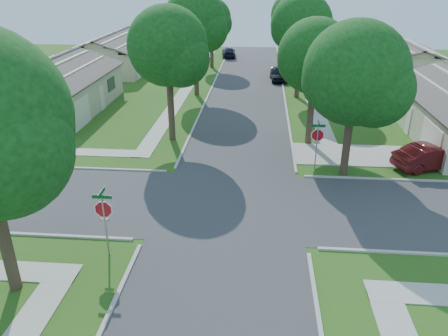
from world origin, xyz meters
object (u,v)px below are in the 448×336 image
Objects in this scene: tree_e_near at (316,60)px; tree_w_far at (212,20)px; tree_e_mid at (302,27)px; tree_w_mid at (196,24)px; tree_w_near at (169,50)px; house_nw_far at (115,56)px; tree_ne_corner at (356,78)px; car_driveway at (430,156)px; car_curb_east at (279,74)px; house_nw_near at (52,93)px; stop_sign_sw at (104,212)px; tree_e_far at (293,16)px; car_curb_west at (229,52)px; stop_sign_ne at (317,137)px; house_ne_far at (399,66)px.

tree_w_far is (-9.40, 25.00, -0.14)m from tree_e_near.
tree_e_mid is 0.96× the size of tree_w_mid.
tree_w_mid reaches higher than tree_e_near.
tree_w_near is 26.05m from house_nw_far.
tree_w_far is 31.77m from tree_ne_corner.
car_driveway is 1.05× the size of car_curb_east.
house_nw_near is (-11.34, -19.01, -3.99)m from tree_w_far.
stop_sign_sw is 0.34× the size of tree_e_far.
car_driveway is at bearing 106.34° from car_curb_west.
house_nw_far is at bearing 135.93° from tree_w_mid.
tree_w_mid is at bearing -143.94° from car_curb_east.
tree_e_mid is at bearing -80.87° from car_curb_east.
tree_e_far reaches higher than tree_ne_corner.
stop_sign_ne is 0.70× the size of car_curb_east.
tree_w_mid reaches higher than car_curb_east.
tree_e_far is at bearing -9.06° from car_driveway.
car_curb_west is (-7.90, 36.59, -1.40)m from stop_sign_ne.
house_nw_near is at bearing -150.76° from car_curb_east.
house_ne_far is at bearing 21.17° from tree_w_mid.
car_curb_west is (1.50, 45.99, -1.40)m from stop_sign_sw.
tree_e_mid reaches higher than tree_ne_corner.
car_curb_east is (-1.56, 6.62, -5.53)m from tree_e_mid.
tree_w_mid is at bearing 123.22° from tree_ne_corner.
tree_w_far is 22.49m from house_nw_near.
house_nw_near is (-11.35, 5.99, -4.60)m from tree_w_near.
stop_sign_sw is 0.22× the size of house_nw_near.
stop_sign_sw is at bearing -90.13° from tree_w_mid.
tree_w_mid reaches higher than stop_sign_sw.
stop_sign_ne is 23.01m from car_curb_east.
tree_w_near is (-9.40, -25.00, 0.14)m from tree_e_far.
tree_ne_corner reaches higher than car_driveway.
stop_sign_sw is at bearing -103.73° from tree_e_far.
tree_e_far is 9.42m from tree_w_far.
tree_e_far is at bearing 0.00° from tree_w_far.
tree_e_near is 19.32m from car_curb_east.
tree_e_near reaches higher than stop_sign_sw.
tree_w_mid is 21.16m from car_curb_west.
car_curb_east is (7.84, 18.62, -5.39)m from tree_w_near.
tree_e_far is (0.05, 29.31, 3.95)m from stop_sign_ne.
tree_e_far is (9.45, 38.71, 3.95)m from stop_sign_sw.
tree_w_mid is 13.04m from tree_w_far.
car_driveway is at bearing -60.46° from tree_w_far.
tree_w_mid is (-9.34, 16.31, 4.46)m from stop_sign_ne.
stop_sign_ne reaches higher than car_driveway.
tree_e_far is 2.02× the size of car_curb_west.
tree_ne_corner is at bearing -51.19° from house_nw_far.
car_driveway is at bearing -66.50° from tree_e_mid.
tree_ne_corner is at bearing -71.47° from tree_e_near.
house_ne_far reaches higher than stop_sign_ne.
car_curb_east is at bearing -39.10° from tree_w_far.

